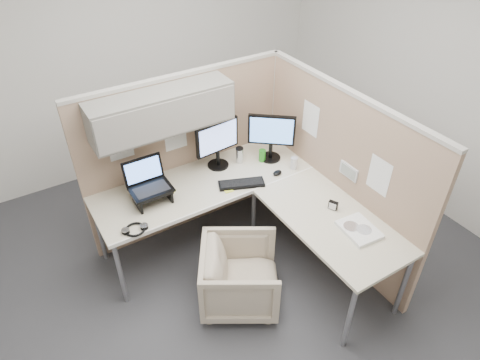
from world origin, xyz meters
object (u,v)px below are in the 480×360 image
office_chair (240,274)px  monitor_left (217,141)px  keyboard (242,184)px  desk (250,201)px

office_chair → monitor_left: size_ratio=1.38×
office_chair → keyboard: (0.36, 0.57, 0.42)m
desk → monitor_left: size_ratio=4.29×
office_chair → monitor_left: monitor_left is taller
desk → monitor_left: 0.65m
desk → office_chair: bearing=-131.3°
office_chair → keyboard: 0.79m
monitor_left → keyboard: size_ratio=1.14×
office_chair → keyboard: bearing=-1.2°
desk → office_chair: 0.62m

